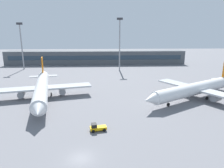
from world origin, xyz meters
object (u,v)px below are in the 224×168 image
floodlight_tower_west (21,43)px  floodlight_tower_east (120,41)px  baggage_tug_yellow (97,127)px  airplane_near (196,89)px  airplane_mid (42,88)px

floodlight_tower_west → floodlight_tower_east: 56.09m
baggage_tug_yellow → floodlight_tower_west: floodlight_tower_west is taller
airplane_near → airplane_mid: (-49.82, 2.68, 0.14)m
baggage_tug_yellow → floodlight_tower_west: size_ratio=0.14×
airplane_mid → floodlight_tower_west: size_ratio=1.74×
airplane_mid → floodlight_tower_west: 63.21m
baggage_tug_yellow → floodlight_tower_east: 76.99m
airplane_near → floodlight_tower_east: 58.80m
floodlight_tower_west → airplane_near: bearing=-37.8°
floodlight_tower_west → floodlight_tower_east: floodlight_tower_east is taller
baggage_tug_yellow → floodlight_tower_west: (-44.54, 79.88, 14.45)m
floodlight_tower_west → floodlight_tower_east: size_ratio=0.92×
airplane_mid → baggage_tug_yellow: (18.35, -23.56, -2.71)m
airplane_near → baggage_tug_yellow: size_ratio=10.51×
floodlight_tower_west → baggage_tug_yellow: bearing=-60.9°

